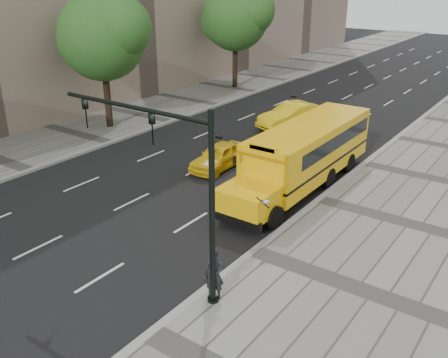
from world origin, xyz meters
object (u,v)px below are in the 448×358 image
Objects in this scene: school_bus at (306,150)px; taxi_far at (293,116)px; tree_c at (236,17)px; traffic_signal at (175,177)px; taxi_near at (219,156)px; pedestrian at (214,274)px; tree_b at (103,36)px.

school_bus is 2.31× the size of taxi_far.
tree_c is 22.12m from school_bus.
tree_c is 30.53m from traffic_signal.
school_bus is 9.62m from taxi_far.
taxi_near is at bearing -171.53° from school_bus.
tree_c reaches higher than pedestrian.
tree_c is 2.27× the size of taxi_near.
pedestrian is (7.11, -18.37, 0.21)m from taxi_far.
school_bus is at bearing -46.63° from tree_c.
tree_b is 1.36× the size of traffic_signal.
tree_b reaches higher than pedestrian.
traffic_signal is (5.77, -18.53, 3.27)m from taxi_far.
traffic_signal is (15.58, -26.18, -2.05)m from tree_c.
tree_b is 0.98× the size of tree_c.
taxi_near is at bearing -58.36° from tree_c.
tree_c reaches higher than taxi_far.
tree_c is at bearing 163.31° from taxi_far.
traffic_signal is at bearing -61.61° from taxi_near.
tree_c is 31.45m from pedestrian.
taxi_far is (9.82, -7.64, -5.32)m from tree_c.
tree_c reaches higher than school_bus.
taxi_near is 2.21× the size of pedestrian.
tree_c is 1.78× the size of taxi_far.
taxi_far is at bearing 107.28° from traffic_signal.
pedestrian is at bearing -55.47° from taxi_near.
pedestrian is (16.93, -26.01, -5.11)m from tree_c.
pedestrian is at bearing -56.95° from tree_c.
taxi_near is at bearing 102.94° from pedestrian.
traffic_signal is (-1.34, -0.17, 3.06)m from pedestrian.
pedestrian is (2.03, -10.25, -0.73)m from school_bus.
taxi_far is at bearing 88.71° from pedestrian.
tree_b is 4.93× the size of pedestrian.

